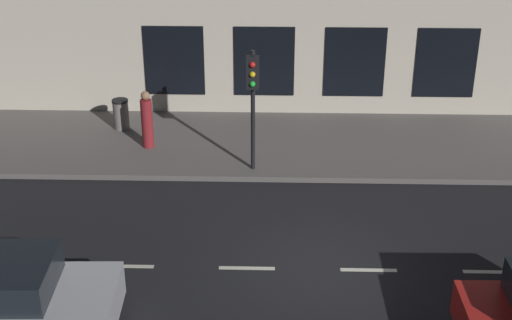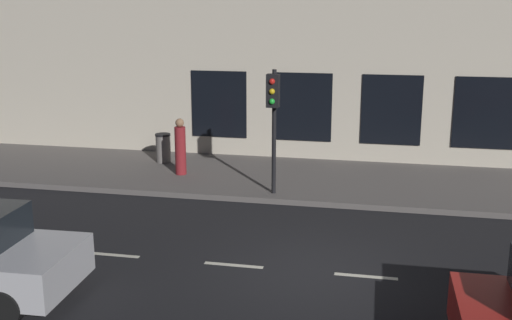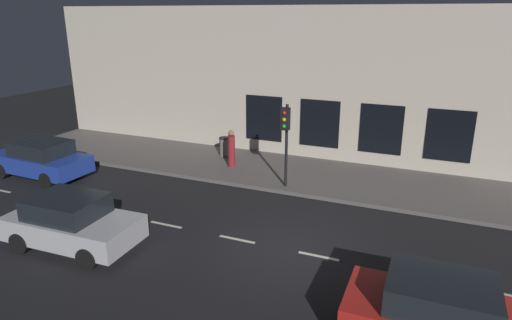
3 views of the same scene
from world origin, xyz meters
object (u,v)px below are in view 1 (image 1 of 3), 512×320
object	(u,v)px
traffic_light	(253,86)
pedestrian_0	(147,121)
parked_car_0	(6,299)
trash_bin	(121,114)

from	to	relation	value
traffic_light	pedestrian_0	world-z (taller)	traffic_light
pedestrian_0	parked_car_0	bearing A→B (deg)	-98.50
traffic_light	trash_bin	bearing A→B (deg)	55.78
pedestrian_0	trash_bin	size ratio (longest dim) A/B	1.83
traffic_light	parked_car_0	world-z (taller)	traffic_light
trash_bin	parked_car_0	bearing A→B (deg)	178.27
pedestrian_0	traffic_light	bearing A→B (deg)	-25.21
pedestrian_0	trash_bin	distance (m)	1.66
traffic_light	pedestrian_0	xyz separation A→B (m)	(1.45, 3.02, -1.58)
traffic_light	pedestrian_0	bearing A→B (deg)	64.27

